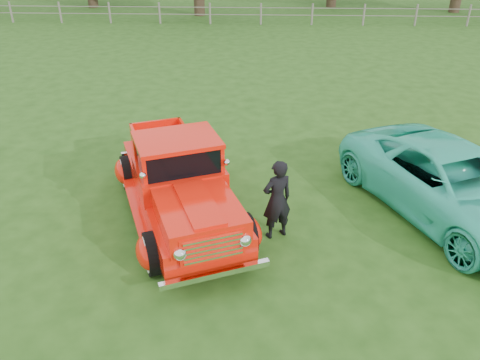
{
  "coord_description": "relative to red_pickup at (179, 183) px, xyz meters",
  "views": [
    {
      "loc": [
        0.1,
        -6.77,
        5.25
      ],
      "look_at": [
        -0.26,
        1.2,
        0.87
      ],
      "focal_mm": 35.0,
      "sensor_mm": 36.0,
      "label": 1
    }
  ],
  "objects": [
    {
      "name": "red_pickup",
      "position": [
        0.0,
        0.0,
        0.0
      ],
      "size": [
        3.54,
        5.27,
        1.78
      ],
      "rotation": [
        0.0,
        0.0,
        0.39
      ],
      "color": "black",
      "rests_on": "ground"
    },
    {
      "name": "ground",
      "position": [
        1.46,
        -1.17,
        -0.8
      ],
      "size": [
        140.0,
        140.0,
        0.0
      ],
      "primitive_type": "plane",
      "color": "#1F4512",
      "rests_on": "ground"
    },
    {
      "name": "teal_sedan",
      "position": [
        5.43,
        0.37,
        -0.08
      ],
      "size": [
        4.3,
        5.65,
        1.43
      ],
      "primitive_type": "imported",
      "rotation": [
        0.0,
        0.0,
        0.43
      ],
      "color": "#32C9AB",
      "rests_on": "ground"
    },
    {
      "name": "distant_hills",
      "position": [
        -2.63,
        58.29,
        -5.34
      ],
      "size": [
        116.0,
        60.0,
        18.0
      ],
      "color": "#2B5920",
      "rests_on": "ground"
    },
    {
      "name": "fence_line",
      "position": [
        1.46,
        20.83,
        -0.19
      ],
      "size": [
        48.0,
        0.12,
        1.2
      ],
      "color": "#6D685C",
      "rests_on": "ground"
    },
    {
      "name": "man",
      "position": [
        1.9,
        -0.56,
        -0.0
      ],
      "size": [
        0.69,
        0.6,
        1.59
      ],
      "primitive_type": "imported",
      "rotation": [
        0.0,
        0.0,
        3.6
      ],
      "color": "black",
      "rests_on": "ground"
    }
  ]
}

